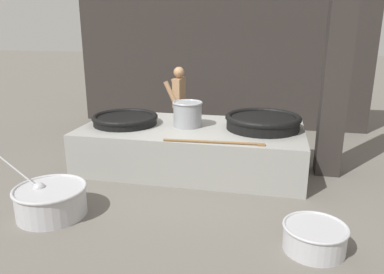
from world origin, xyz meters
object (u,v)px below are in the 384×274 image
object	(u,v)px
prep_bowl_meat	(315,236)
stock_pot	(188,114)
giant_wok_far	(263,121)
prep_bowl_vegetables	(51,199)
giant_wok_near	(125,119)
cook	(179,102)

from	to	relation	value
prep_bowl_meat	stock_pot	bearing A→B (deg)	130.90
giant_wok_far	prep_bowl_vegetables	world-z (taller)	giant_wok_far
giant_wok_near	prep_bowl_vegetables	size ratio (longest dim) A/B	0.95
stock_pot	prep_bowl_meat	world-z (taller)	stock_pot
giant_wok_near	stock_pot	world-z (taller)	stock_pot
giant_wok_near	giant_wok_far	distance (m)	2.50
giant_wok_far	prep_bowl_vegetables	bearing A→B (deg)	-139.17
prep_bowl_vegetables	prep_bowl_meat	distance (m)	3.44
cook	prep_bowl_meat	xyz separation A→B (m)	(2.57, -3.79, -0.73)
stock_pot	cook	xyz separation A→B (m)	(-0.53, 1.44, -0.09)
giant_wok_near	prep_bowl_meat	distance (m)	3.98
giant_wok_near	prep_bowl_meat	bearing A→B (deg)	-35.28
stock_pot	prep_bowl_vegetables	distance (m)	2.75
prep_bowl_meat	giant_wok_far	bearing A→B (deg)	106.09
prep_bowl_vegetables	giant_wok_near	bearing A→B (deg)	83.67
giant_wok_near	prep_bowl_vegetables	distance (m)	2.26
stock_pot	cook	world-z (taller)	cook
cook	prep_bowl_meat	bearing A→B (deg)	126.42
stock_pot	cook	bearing A→B (deg)	110.16
giant_wok_far	prep_bowl_meat	xyz separation A→B (m)	(0.71, -2.47, -0.72)
stock_pot	cook	size ratio (longest dim) A/B	0.33
giant_wok_far	prep_bowl_meat	bearing A→B (deg)	-73.91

